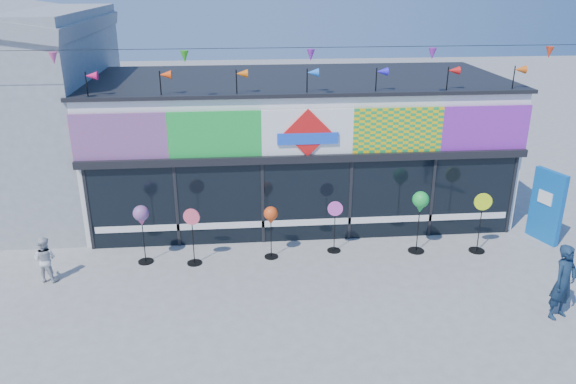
{
  "coord_description": "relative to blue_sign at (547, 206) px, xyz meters",
  "views": [
    {
      "loc": [
        -1.8,
        -10.65,
        6.89
      ],
      "look_at": [
        -0.64,
        2.0,
        2.0
      ],
      "focal_mm": 35.0,
      "sensor_mm": 36.0,
      "label": 1
    }
  ],
  "objects": [
    {
      "name": "ground",
      "position": [
        -6.55,
        -2.83,
        -1.02
      ],
      "size": [
        80.0,
        80.0,
        0.0
      ],
      "primitive_type": "plane",
      "color": "gray",
      "rests_on": "ground"
    },
    {
      "name": "kite_shop",
      "position": [
        -6.55,
        3.11,
        1.03
      ],
      "size": [
        16.0,
        5.7,
        5.31
      ],
      "color": "white",
      "rests_on": "ground"
    },
    {
      "name": "blue_sign",
      "position": [
        0.0,
        0.0,
        0.0
      ],
      "size": [
        0.47,
        1.01,
        2.02
      ],
      "rotation": [
        0.0,
        0.0,
        0.33
      ],
      "color": "#0B56A8",
      "rests_on": "ground"
    },
    {
      "name": "spinner_0",
      "position": [
        -10.83,
        -0.34,
        0.24
      ],
      "size": [
        0.4,
        0.4,
        1.57
      ],
      "color": "black",
      "rests_on": "ground"
    },
    {
      "name": "spinner_1",
      "position": [
        -9.57,
        -0.53,
        -0.21
      ],
      "size": [
        0.42,
        0.39,
        1.52
      ],
      "color": "black",
      "rests_on": "ground"
    },
    {
      "name": "spinner_2",
      "position": [
        -7.59,
        -0.36,
        0.12
      ],
      "size": [
        0.36,
        0.36,
        1.43
      ],
      "color": "black",
      "rests_on": "ground"
    },
    {
      "name": "spinner_3",
      "position": [
        -5.89,
        -0.16,
        -0.26
      ],
      "size": [
        0.4,
        0.36,
        1.43
      ],
      "color": "black",
      "rests_on": "ground"
    },
    {
      "name": "spinner_4",
      "position": [
        -3.7,
        -0.38,
        0.35
      ],
      "size": [
        0.43,
        0.43,
        1.71
      ],
      "color": "black",
      "rests_on": "ground"
    },
    {
      "name": "spinner_5",
      "position": [
        -2.08,
        -0.52,
        -0.14
      ],
      "size": [
        0.47,
        0.42,
        1.66
      ],
      "color": "black",
      "rests_on": "ground"
    },
    {
      "name": "adult_man",
      "position": [
        -1.59,
        -3.67,
        -0.17
      ],
      "size": [
        0.73,
        0.63,
        1.69
      ],
      "primitive_type": "imported",
      "rotation": [
        0.0,
        0.0,
        0.45
      ],
      "color": "#13263C",
      "rests_on": "ground"
    },
    {
      "name": "child",
      "position": [
        -13.05,
        -1.07,
        -0.45
      ],
      "size": [
        0.61,
        0.43,
        1.14
      ],
      "primitive_type": "imported",
      "rotation": [
        0.0,
        0.0,
        2.93
      ],
      "color": "silver",
      "rests_on": "ground"
    }
  ]
}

